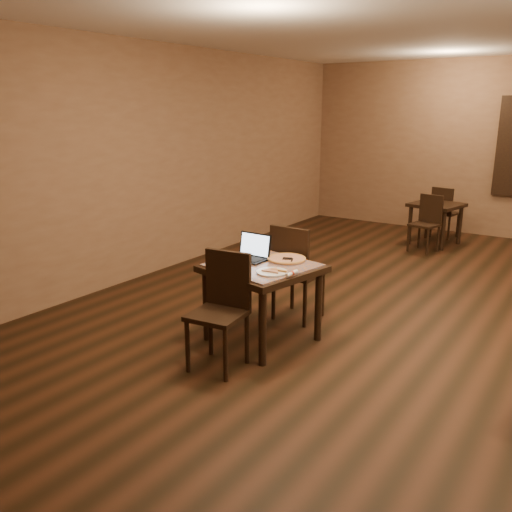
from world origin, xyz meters
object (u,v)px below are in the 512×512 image
Objects in this scene: other_table_b_chair_far at (444,210)px; chair_main_far at (294,268)px; chair_main_near at (222,303)px; laptop at (251,252)px; tiled_table at (262,275)px; other_table_b at (436,210)px; other_table_b_chair_near at (427,220)px; pizza_pan at (287,260)px.

chair_main_far is at bearing 98.47° from other_table_b_chair_far.
chair_main_near is 1.22m from chair_main_far.
other_table_b_chair_far is at bearing 85.99° from laptop.
chair_main_far reaches higher than tiled_table.
laptop reaches higher than chair_main_near.
other_table_b_chair_far is at bearing 103.11° from other_table_b.
laptop is 0.41× the size of other_table_b_chair_near.
chair_main_near is 1.18× the size of other_table_b.
tiled_table is 0.62m from chair_main_near.
chair_main_far is 2.82× the size of pizza_pan.
other_table_b is at bearing 103.11° from other_table_b_chair_far.
tiled_table is 0.28m from laptop.
tiled_table is 1.27× the size of other_table_b.
pizza_pan is (0.12, 0.24, 0.11)m from tiled_table.
other_table_b is at bearing 85.28° from laptop.
other_table_b is 0.52m from other_table_b_chair_far.
other_table_b_chair_far is (0.12, 5.05, -0.27)m from pizza_pan.
laptop is at bearing 96.57° from other_table_b_chair_far.
tiled_table is 1.24× the size of other_table_b_chair_near.
chair_main_far is (-0.00, 0.61, -0.08)m from tiled_table.
tiled_table is at bearing -27.16° from laptop.
chair_main_far reaches higher than other_table_b_chair_far.
laptop is at bearing 97.89° from chair_main_near.
chair_main_far is 2.89× the size of laptop.
other_table_b_chair_far is at bearing -91.90° from chair_main_far.
other_table_b is 0.52m from other_table_b_chair_near.
chair_main_far reaches higher than pizza_pan.
chair_main_far is at bearing 82.71° from chair_main_near.
other_table_b_chair_near is 1.03m from other_table_b_chair_far.
chair_main_near reaches higher than other_table_b_chair_far.
other_table_b is at bearing 80.32° from chair_main_near.
chair_main_near reaches higher than pizza_pan.
other_table_b_chair_near is (0.47, 4.16, -0.33)m from laptop.
laptop is (-0.20, 0.11, 0.17)m from tiled_table.
chair_main_near is 1.14× the size of other_table_b_chair_near.
other_table_b_chair_near and other_table_b_chair_far have the same top height.
pizza_pan reaches higher than tiled_table.
other_table_b is (0.13, 4.53, -0.20)m from pizza_pan.
other_table_b_chair_near is at bearing -93.20° from chair_main_far.
pizza_pan is 0.43× the size of other_table_b.
laptop is 4.19m from other_table_b_chair_near.
chair_main_far is 3.66m from other_table_b_chair_near.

